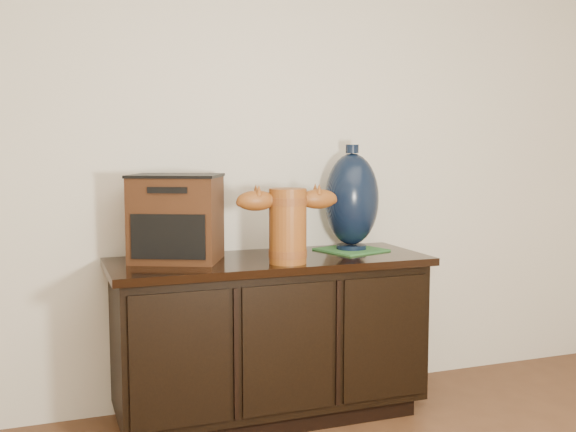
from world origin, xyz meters
name	(u,v)px	position (x,y,z in m)	size (l,w,h in m)	color
sideboard	(270,336)	(0.00, 2.23, 0.39)	(1.46, 0.56, 0.75)	black
terracotta_vessel	(288,221)	(0.03, 2.07, 0.94)	(0.46, 0.17, 0.33)	brown
tv_radio	(177,218)	(-0.41, 2.30, 0.95)	(0.48, 0.44, 0.39)	#3B1E0E
green_mat	(351,250)	(0.45, 2.30, 0.76)	(0.27, 0.27, 0.01)	#326F32
lamp_base	(352,200)	(0.45, 2.30, 1.01)	(0.33, 0.33, 0.51)	black
spray_can	(210,237)	(-0.24, 2.38, 0.84)	(0.06, 0.06, 0.18)	#4F0D17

